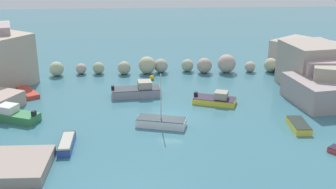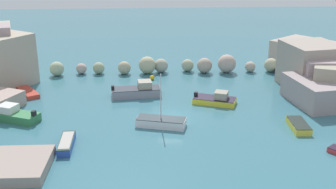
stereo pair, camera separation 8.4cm
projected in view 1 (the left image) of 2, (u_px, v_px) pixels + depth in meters
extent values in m
plane|color=teal|center=(171.00, 116.00, 43.58)|extent=(160.00, 160.00, 0.00)
cube|color=#B4A490|center=(1.00, 63.00, 51.34)|extent=(8.08, 8.78, 6.45)
cube|color=#A6978A|center=(310.00, 66.00, 51.66)|extent=(6.96, 7.43, 5.58)
cube|color=#A19191|center=(328.00, 91.00, 47.06)|extent=(9.05, 8.45, 2.78)
cube|color=#A99297|center=(316.00, 72.00, 50.95)|extent=(5.24, 8.28, 4.42)
cube|color=#AFA094|center=(304.00, 54.00, 61.12)|extent=(10.20, 10.37, 3.70)
cube|color=#A89D87|center=(336.00, 81.00, 47.85)|extent=(6.97, 7.26, 4.22)
sphere|color=#A8B48E|center=(57.00, 69.00, 56.82)|extent=(1.95, 1.95, 1.95)
sphere|color=#BCA39A|center=(81.00, 69.00, 57.76)|extent=(1.47, 1.47, 1.47)
sphere|color=#A4AD86|center=(99.00, 68.00, 57.76)|extent=(1.62, 1.62, 1.62)
sphere|color=#AFA887|center=(124.00, 68.00, 57.62)|extent=(1.78, 1.78, 1.78)
sphere|color=#B6B28E|center=(147.00, 65.00, 57.79)|extent=(2.37, 2.37, 2.37)
sphere|color=#A8A793|center=(161.00, 66.00, 58.34)|extent=(1.93, 1.93, 1.93)
sphere|color=#AAAD8B|center=(187.00, 65.00, 58.91)|extent=(1.72, 1.72, 1.72)
sphere|color=#B19D8C|center=(204.00, 65.00, 58.11)|extent=(2.10, 2.10, 2.10)
sphere|color=#BAA396|center=(227.00, 64.00, 58.26)|extent=(2.53, 2.53, 2.53)
sphere|color=#BBAA97|center=(250.00, 67.00, 58.66)|extent=(1.48, 1.48, 1.48)
sphere|color=#B0AD8C|center=(271.00, 65.00, 58.64)|extent=(1.95, 1.95, 1.95)
sphere|color=tan|center=(289.00, 64.00, 59.20)|extent=(1.98, 1.98, 1.98)
cube|color=#A08D82|center=(7.00, 166.00, 32.88)|extent=(6.74, 5.50, 0.89)
sphere|color=gold|center=(152.00, 78.00, 55.28)|extent=(0.61, 0.61, 0.61)
cube|color=white|center=(161.00, 122.00, 41.08)|extent=(5.10, 2.99, 0.79)
cube|color=#233037|center=(161.00, 118.00, 40.94)|extent=(5.00, 2.93, 0.06)
cylinder|color=silver|center=(161.00, 97.00, 40.18)|extent=(0.10, 0.10, 4.59)
cube|color=#304EAD|center=(67.00, 144.00, 36.80)|extent=(1.22, 4.11, 0.63)
cube|color=#1C3026|center=(66.00, 140.00, 36.69)|extent=(1.19, 4.03, 0.06)
cube|color=#ADA89E|center=(66.00, 140.00, 36.68)|extent=(1.03, 3.49, 0.08)
cube|color=yellow|center=(215.00, 101.00, 47.05)|extent=(5.12, 3.67, 0.62)
cube|color=#221A2E|center=(215.00, 98.00, 46.93)|extent=(5.02, 3.60, 0.06)
cube|color=#9E937F|center=(221.00, 95.00, 46.60)|extent=(1.82, 1.83, 0.85)
cube|color=black|center=(196.00, 94.00, 47.48)|extent=(0.50, 0.54, 0.50)
cube|color=yellow|center=(299.00, 126.00, 40.56)|extent=(1.73, 3.63, 0.60)
cube|color=#1F2924|center=(299.00, 123.00, 40.45)|extent=(1.70, 3.56, 0.06)
cube|color=#347B48|center=(12.00, 116.00, 42.45)|extent=(5.92, 3.99, 0.86)
cube|color=silver|center=(8.00, 108.00, 42.32)|extent=(2.19, 2.10, 0.74)
cube|color=black|center=(34.00, 113.00, 41.38)|extent=(0.51, 0.55, 0.50)
cube|color=gray|center=(136.00, 92.00, 49.26)|extent=(5.92, 2.72, 0.94)
cube|color=#242933|center=(136.00, 88.00, 49.10)|extent=(5.80, 2.66, 0.06)
cube|color=#9E937F|center=(145.00, 85.00, 49.12)|extent=(1.71, 1.78, 0.89)
cube|color=black|center=(113.00, 88.00, 48.60)|extent=(0.40, 0.47, 0.50)
cube|color=#C3392A|center=(28.00, 92.00, 49.91)|extent=(3.56, 4.52, 0.48)
cube|color=navy|center=(282.00, 75.00, 56.52)|extent=(2.27, 4.67, 0.55)
cube|color=black|center=(282.00, 73.00, 56.42)|extent=(2.22, 4.58, 0.06)
cube|color=#2D7047|center=(282.00, 73.00, 56.42)|extent=(1.93, 3.97, 0.08)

